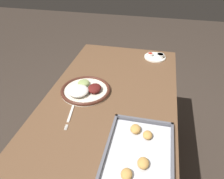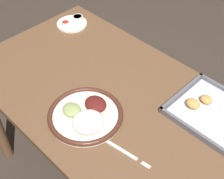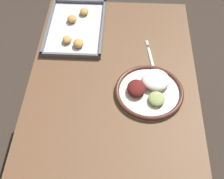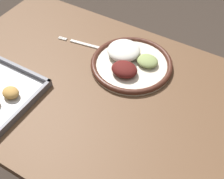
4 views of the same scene
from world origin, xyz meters
TOP-DOWN VIEW (x-y plane):
  - dining_table at (0.00, 0.00)m, footprint 1.29×0.74m
  - dinner_plate at (0.02, -0.16)m, footprint 0.29×0.29m
  - fork at (0.22, -0.17)m, footprint 0.22×0.05m

SIDE VIEW (x-z plane):
  - dining_table at x=0.00m, z-range 0.26..1.00m
  - fork at x=0.22m, z-range 0.74..0.75m
  - dinner_plate at x=0.02m, z-range 0.73..0.78m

